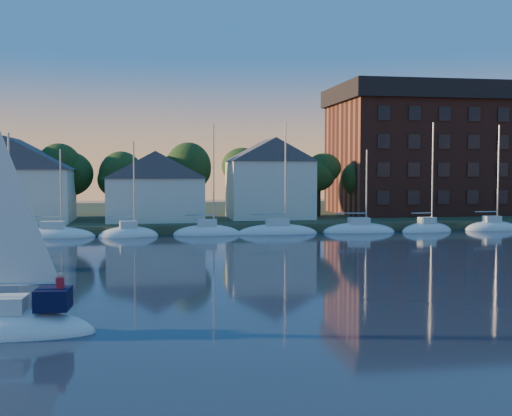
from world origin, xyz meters
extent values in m
plane|color=black|center=(0.00, 0.00, 0.00)|extent=(260.00, 260.00, 0.00)
cube|color=#303921|center=(0.00, 75.00, 0.00)|extent=(160.00, 50.00, 2.00)
cube|color=brown|center=(0.00, 52.00, 0.00)|extent=(120.00, 3.00, 1.00)
cube|color=silver|center=(-22.00, 58.00, 4.00)|extent=(13.00, 9.00, 6.00)
cube|color=silver|center=(-6.00, 57.00, 3.50)|extent=(11.00, 8.00, 5.00)
cube|color=silver|center=(8.00, 59.00, 4.50)|extent=(10.00, 8.00, 7.00)
cube|color=brown|center=(34.00, 65.00, 8.50)|extent=(30.00, 16.00, 15.00)
cube|color=black|center=(34.00, 65.00, 17.20)|extent=(31.00, 17.00, 2.40)
cylinder|color=#392719|center=(-18.00, 63.00, 2.75)|extent=(0.50, 0.50, 3.50)
sphere|color=#1B3714|center=(-18.00, 63.00, 7.20)|extent=(5.40, 5.40, 5.40)
cylinder|color=#392719|center=(-10.00, 63.00, 2.75)|extent=(0.50, 0.50, 3.50)
sphere|color=#1B3714|center=(-10.00, 63.00, 7.20)|extent=(5.40, 5.40, 5.40)
cylinder|color=#392719|center=(-2.00, 63.00, 2.75)|extent=(0.50, 0.50, 3.50)
sphere|color=#1B3714|center=(-2.00, 63.00, 7.20)|extent=(5.40, 5.40, 5.40)
cylinder|color=#392719|center=(6.00, 63.00, 2.75)|extent=(0.50, 0.50, 3.50)
sphere|color=#1B3714|center=(6.00, 63.00, 7.20)|extent=(5.40, 5.40, 5.40)
cylinder|color=#392719|center=(14.00, 63.00, 2.75)|extent=(0.50, 0.50, 3.50)
sphere|color=#1B3714|center=(14.00, 63.00, 7.20)|extent=(5.40, 5.40, 5.40)
cylinder|color=#392719|center=(22.00, 63.00, 2.75)|extent=(0.50, 0.50, 3.50)
sphere|color=#1B3714|center=(22.00, 63.00, 7.20)|extent=(5.40, 5.40, 5.40)
cylinder|color=#392719|center=(30.00, 63.00, 2.75)|extent=(0.50, 0.50, 3.50)
sphere|color=#1B3714|center=(30.00, 63.00, 7.20)|extent=(5.40, 5.40, 5.40)
cylinder|color=#392719|center=(38.00, 63.00, 2.75)|extent=(0.50, 0.50, 3.50)
sphere|color=#1B3714|center=(38.00, 63.00, 7.20)|extent=(5.40, 5.40, 5.40)
ellipsoid|color=white|center=(-16.00, 49.00, 0.00)|extent=(7.50, 2.40, 2.20)
cube|color=silver|center=(-16.00, 49.00, 1.30)|extent=(2.10, 1.32, 0.70)
cylinder|color=#A5A8AD|center=(-15.25, 49.00, 5.95)|extent=(0.16, 0.16, 10.00)
cylinder|color=#A5A8AD|center=(-16.82, 49.00, 2.15)|extent=(3.15, 0.12, 0.12)
ellipsoid|color=white|center=(-8.00, 49.00, 0.00)|extent=(7.50, 2.40, 2.20)
cube|color=silver|center=(-8.00, 49.00, 1.30)|extent=(2.10, 1.32, 0.70)
cylinder|color=#A5A8AD|center=(-7.25, 49.00, 5.95)|extent=(0.16, 0.16, 10.00)
cylinder|color=#A5A8AD|center=(-8.82, 49.00, 2.15)|extent=(3.15, 0.12, 0.12)
ellipsoid|color=white|center=(0.00, 49.00, 0.00)|extent=(7.50, 2.40, 2.20)
cube|color=silver|center=(0.00, 49.00, 1.30)|extent=(2.10, 1.32, 0.70)
cylinder|color=#A5A8AD|center=(0.75, 49.00, 5.95)|extent=(0.16, 0.16, 10.00)
cylinder|color=#A5A8AD|center=(-0.82, 49.00, 2.15)|extent=(3.15, 0.12, 0.12)
ellipsoid|color=white|center=(8.00, 49.00, 0.00)|extent=(7.50, 2.40, 2.20)
cube|color=silver|center=(8.00, 49.00, 1.30)|extent=(2.10, 1.32, 0.70)
cylinder|color=#A5A8AD|center=(8.75, 49.00, 5.95)|extent=(0.16, 0.16, 10.00)
cylinder|color=#A5A8AD|center=(7.17, 49.00, 2.15)|extent=(3.15, 0.12, 0.12)
ellipsoid|color=white|center=(16.00, 49.00, 0.00)|extent=(7.50, 2.40, 2.20)
cube|color=silver|center=(16.00, 49.00, 1.30)|extent=(2.10, 1.32, 0.70)
cylinder|color=#A5A8AD|center=(16.75, 49.00, 5.95)|extent=(0.16, 0.16, 10.00)
cylinder|color=#A5A8AD|center=(15.18, 49.00, 2.15)|extent=(3.15, 0.12, 0.12)
ellipsoid|color=white|center=(24.00, 49.00, 0.00)|extent=(7.50, 2.40, 2.20)
cube|color=silver|center=(24.00, 49.00, 1.30)|extent=(2.10, 1.32, 0.70)
cylinder|color=#A5A8AD|center=(24.75, 49.00, 5.95)|extent=(0.16, 0.16, 10.00)
cylinder|color=#A5A8AD|center=(23.18, 49.00, 2.15)|extent=(3.15, 0.12, 0.12)
ellipsoid|color=white|center=(32.00, 49.00, 0.00)|extent=(7.50, 2.40, 2.20)
cube|color=silver|center=(32.00, 49.00, 1.30)|extent=(2.10, 1.32, 0.70)
cylinder|color=#A5A8AD|center=(32.75, 49.00, 5.95)|extent=(0.16, 0.16, 10.00)
cylinder|color=#A5A8AD|center=(31.18, 49.00, 2.15)|extent=(3.15, 0.12, 0.12)
ellipsoid|color=white|center=(-13.23, 9.44, 0.00)|extent=(8.15, 3.09, 2.20)
cylinder|color=#A5A8AD|center=(-12.35, 9.38, 2.15)|extent=(3.36, 0.34, 0.12)
cube|color=black|center=(-11.00, 9.29, 1.50)|extent=(1.50, 1.63, 0.90)
ellipsoid|color=white|center=(-17.11, 28.21, 0.00)|extent=(7.01, 4.86, 2.20)
cube|color=silver|center=(-17.11, 28.21, 1.30)|extent=(2.22, 1.90, 0.70)
cylinder|color=#A5A8AD|center=(-16.50, 28.50, 5.26)|extent=(0.16, 0.16, 8.63)
camera|label=1|loc=(-7.05, -18.77, 6.99)|focal=45.00mm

